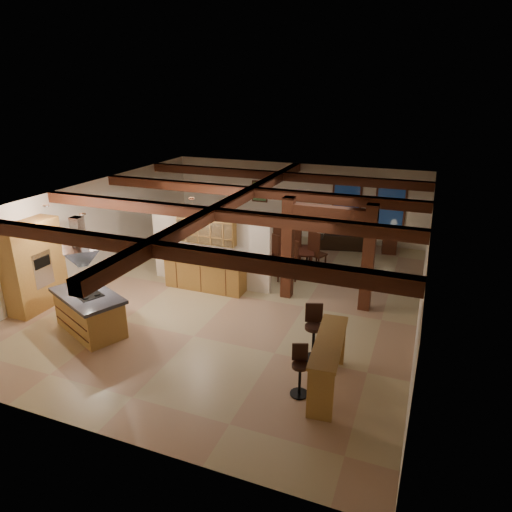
{
  "coord_description": "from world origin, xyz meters",
  "views": [
    {
      "loc": [
        4.89,
        -10.91,
        5.67
      ],
      "look_at": [
        0.46,
        0.5,
        1.09
      ],
      "focal_mm": 32.0,
      "sensor_mm": 36.0,
      "label": 1
    }
  ],
  "objects_px": {
    "kitchen_island": "(90,312)",
    "sofa": "(344,240)",
    "dining_table": "(285,259)",
    "bar_counter": "(328,356)"
  },
  "relations": [
    {
      "from": "kitchen_island",
      "to": "dining_table",
      "type": "height_order",
      "value": "kitchen_island"
    },
    {
      "from": "dining_table",
      "to": "sofa",
      "type": "xyz_separation_m",
      "value": [
        1.42,
        2.76,
        -0.05
      ]
    },
    {
      "from": "kitchen_island",
      "to": "sofa",
      "type": "xyz_separation_m",
      "value": [
        4.6,
        8.36,
        -0.22
      ]
    },
    {
      "from": "kitchen_island",
      "to": "sofa",
      "type": "bearing_deg",
      "value": 61.18
    },
    {
      "from": "kitchen_island",
      "to": "dining_table",
      "type": "distance_m",
      "value": 6.45
    },
    {
      "from": "dining_table",
      "to": "sofa",
      "type": "distance_m",
      "value": 3.11
    },
    {
      "from": "bar_counter",
      "to": "dining_table",
      "type": "bearing_deg",
      "value": 115.46
    },
    {
      "from": "dining_table",
      "to": "kitchen_island",
      "type": "bearing_deg",
      "value": -134.6
    },
    {
      "from": "dining_table",
      "to": "bar_counter",
      "type": "height_order",
      "value": "bar_counter"
    },
    {
      "from": "kitchen_island",
      "to": "bar_counter",
      "type": "height_order",
      "value": "bar_counter"
    }
  ]
}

